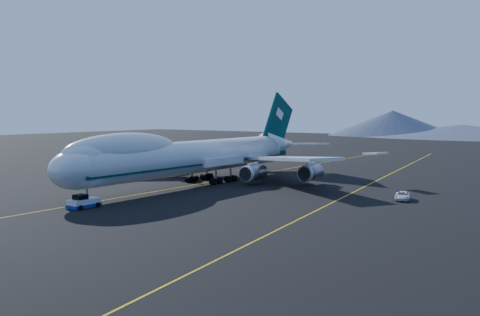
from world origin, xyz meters
The scene contains 6 objects.
ground centered at (0.00, 0.00, 0.00)m, with size 500.00×500.00×0.00m, color black.
taxiway_line_main centered at (0.00, 0.00, 0.01)m, with size 0.25×220.00×0.01m, color gold.
taxiway_line_side centered at (30.00, 10.00, 0.01)m, with size 0.25×200.00×0.01m, color gold.
boeing_747 centered at (0.00, 0.03, 5.81)m, with size 59.62×72.43×19.37m.
pushback_tug centered at (3.00, -29.50, 0.68)m, with size 2.89×4.96×2.15m.
service_van centered at (40.29, 5.59, 0.71)m, with size 2.35×5.10×1.42m, color silver.
Camera 1 is at (68.74, -81.39, 14.56)m, focal length 40.00 mm.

